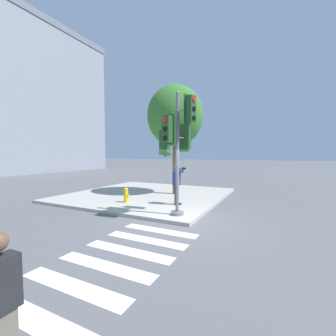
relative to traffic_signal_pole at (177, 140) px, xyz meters
name	(u,v)px	position (x,y,z in m)	size (l,w,h in m)	color
ground_plane	(181,221)	(-0.24, -0.27, -2.84)	(160.00, 160.00, 0.00)	#5B5B5E
sidewalk_corner	(148,195)	(3.26, 3.23, -2.78)	(8.00, 8.00, 0.13)	#ADA89E
crosswalk_stripes	(91,275)	(-4.26, -0.08, -2.84)	(6.02, 2.38, 0.01)	silver
traffic_signal_pole	(177,140)	(0.00, 0.00, 0.00)	(1.44, 1.44, 4.42)	slate
person_photographer	(177,181)	(1.50, 0.67, -1.69)	(0.50, 0.53, 1.71)	black
pedestrian_distant	(0,306)	(-6.16, -0.82, -2.01)	(0.34, 0.20, 1.58)	#6B6051
street_tree	(175,116)	(3.89, 1.85, 1.53)	(3.01, 3.01, 5.92)	brown
fire_hydrant	(126,195)	(0.88, 2.93, -2.38)	(0.20, 0.26, 0.68)	yellow
building_right	(31,102)	(11.99, 26.86, 6.50)	(17.32, 10.49, 18.66)	gray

